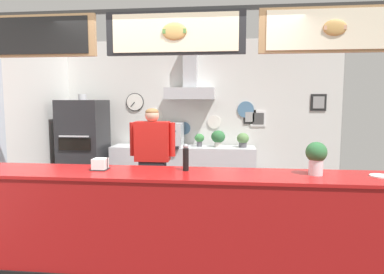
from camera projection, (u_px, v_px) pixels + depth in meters
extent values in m
plane|color=#3F3A38|center=(177.00, 256.00, 3.68)|extent=(6.49, 6.49, 0.00)
cube|color=gray|center=(199.00, 117.00, 6.20)|extent=(5.03, 0.12, 2.78)
cube|color=silver|center=(199.00, 117.00, 6.14)|extent=(4.99, 0.01, 2.74)
cylinder|color=black|center=(135.00, 102.00, 6.22)|extent=(0.33, 0.02, 0.33)
cylinder|color=white|center=(135.00, 102.00, 6.21)|extent=(0.30, 0.01, 0.30)
cube|color=black|center=(133.00, 104.00, 6.21)|extent=(0.08, 0.01, 0.09)
cylinder|color=white|center=(155.00, 116.00, 6.21)|extent=(0.27, 0.02, 0.27)
cylinder|color=teal|center=(184.00, 128.00, 6.17)|extent=(0.23, 0.02, 0.23)
cylinder|color=white|center=(214.00, 122.00, 6.10)|extent=(0.24, 0.02, 0.24)
cylinder|color=teal|center=(246.00, 110.00, 6.02)|extent=(0.29, 0.02, 0.29)
cube|color=white|center=(258.00, 119.00, 6.01)|extent=(0.27, 0.02, 0.28)
cube|color=#434343|center=(258.00, 119.00, 6.00)|extent=(0.20, 0.01, 0.20)
cube|color=black|center=(250.00, 117.00, 6.03)|extent=(0.22, 0.02, 0.25)
cube|color=#9D9D9D|center=(250.00, 117.00, 6.02)|extent=(0.16, 0.01, 0.18)
cube|color=black|center=(319.00, 102.00, 5.87)|extent=(0.26, 0.02, 0.29)
cube|color=gray|center=(319.00, 102.00, 5.86)|extent=(0.19, 0.01, 0.21)
cube|color=#B7BABF|center=(190.00, 93.00, 5.91)|extent=(0.86, 0.40, 0.20)
cube|color=#B7BABF|center=(190.00, 64.00, 5.94)|extent=(0.24, 0.24, 0.82)
cube|color=#2D2D2D|center=(175.00, 10.00, 3.38)|extent=(4.58, 0.04, 0.04)
cube|color=#9E754C|center=(31.00, 36.00, 3.54)|extent=(1.40, 0.05, 0.43)
cube|color=black|center=(30.00, 36.00, 3.52)|extent=(1.26, 0.01, 0.38)
cube|color=black|center=(175.00, 33.00, 3.38)|extent=(1.40, 0.05, 0.43)
cube|color=beige|center=(175.00, 33.00, 3.35)|extent=(1.26, 0.01, 0.38)
ellipsoid|color=tan|center=(174.00, 31.00, 3.34)|extent=(0.25, 0.04, 0.17)
cube|color=#51843D|center=(174.00, 31.00, 3.33)|extent=(0.23, 0.01, 0.04)
cube|color=#9E754C|center=(334.00, 30.00, 3.21)|extent=(1.40, 0.05, 0.43)
cube|color=#F2E5C6|center=(335.00, 29.00, 3.19)|extent=(1.26, 0.01, 0.38)
ellipsoid|color=tan|center=(335.00, 28.00, 3.17)|extent=(0.22, 0.04, 0.15)
cube|color=tan|center=(335.00, 27.00, 3.17)|extent=(0.21, 0.01, 0.04)
cube|color=maroon|center=(171.00, 225.00, 3.27)|extent=(4.35, 0.59, 0.98)
cube|color=#B31515|center=(171.00, 174.00, 3.21)|extent=(4.44, 0.62, 0.03)
cube|color=silver|center=(183.00, 172.00, 5.94)|extent=(2.49, 0.52, 0.89)
cube|color=#9FA1A5|center=(183.00, 188.00, 5.97)|extent=(2.37, 0.48, 0.02)
cube|color=#232326|center=(84.00, 149.00, 5.85)|extent=(0.72, 0.69, 1.70)
cube|color=black|center=(75.00, 144.00, 5.49)|extent=(0.54, 0.02, 0.20)
cube|color=silver|center=(74.00, 136.00, 5.46)|extent=(0.50, 0.02, 0.02)
cylinder|color=silver|center=(82.00, 97.00, 5.76)|extent=(0.14, 0.14, 0.10)
cube|color=#232328|center=(153.00, 193.00, 4.57)|extent=(0.34, 0.21, 0.89)
cube|color=red|center=(152.00, 141.00, 4.50)|extent=(0.46, 0.23, 0.52)
cylinder|color=red|center=(172.00, 139.00, 4.47)|extent=(0.08, 0.08, 0.45)
cylinder|color=red|center=(133.00, 139.00, 4.52)|extent=(0.08, 0.08, 0.45)
sphere|color=#D8AD8E|center=(152.00, 115.00, 4.46)|extent=(0.19, 0.19, 0.19)
ellipsoid|color=olive|center=(152.00, 112.00, 4.46)|extent=(0.18, 0.18, 0.10)
cube|color=silver|center=(168.00, 135.00, 5.87)|extent=(0.50, 0.46, 0.41)
cylinder|color=#4C4C51|center=(160.00, 137.00, 5.63)|extent=(0.06, 0.06, 0.06)
cube|color=black|center=(166.00, 147.00, 5.63)|extent=(0.45, 0.10, 0.04)
sphere|color=black|center=(174.00, 131.00, 5.60)|extent=(0.04, 0.04, 0.04)
cylinder|color=#4C4C51|center=(243.00, 145.00, 5.77)|extent=(0.13, 0.13, 0.08)
ellipsoid|color=#5B844C|center=(243.00, 138.00, 5.76)|extent=(0.20, 0.20, 0.18)
cylinder|color=beige|center=(218.00, 144.00, 5.82)|extent=(0.12, 0.12, 0.09)
ellipsoid|color=#2D6638|center=(218.00, 137.00, 5.80)|extent=(0.24, 0.24, 0.22)
cylinder|color=#9E563D|center=(139.00, 144.00, 6.00)|extent=(0.14, 0.14, 0.07)
ellipsoid|color=#5B844C|center=(139.00, 138.00, 5.99)|extent=(0.22, 0.22, 0.20)
cylinder|color=#4C4C51|center=(199.00, 144.00, 5.88)|extent=(0.09, 0.09, 0.09)
ellipsoid|color=#387A3D|center=(199.00, 138.00, 5.87)|extent=(0.17, 0.17, 0.15)
cylinder|color=silver|center=(316.00, 167.00, 3.10)|extent=(0.13, 0.13, 0.15)
cylinder|color=gray|center=(316.00, 172.00, 3.10)|extent=(0.12, 0.12, 0.05)
ellipsoid|color=#2D6638|center=(316.00, 152.00, 3.08)|extent=(0.19, 0.19, 0.19)
cylinder|color=black|center=(186.00, 160.00, 3.29)|extent=(0.06, 0.06, 0.22)
sphere|color=gray|center=(186.00, 146.00, 3.27)|extent=(0.05, 0.05, 0.05)
cylinder|color=white|center=(380.00, 176.00, 3.04)|extent=(0.18, 0.18, 0.01)
cube|color=#262628|center=(100.00, 169.00, 3.34)|extent=(0.15, 0.15, 0.01)
cylinder|color=#262628|center=(93.00, 163.00, 3.35)|extent=(0.01, 0.01, 0.13)
cylinder|color=#262628|center=(108.00, 163.00, 3.33)|extent=(0.01, 0.01, 0.13)
cube|color=white|center=(100.00, 164.00, 3.34)|extent=(0.13, 0.13, 0.11)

